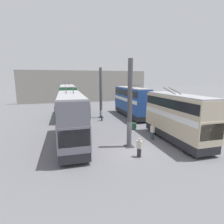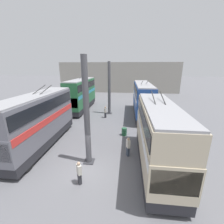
% 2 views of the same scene
% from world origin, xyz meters
% --- Properties ---
extents(ground_plane, '(240.00, 240.00, 0.00)m').
position_xyz_m(ground_plane, '(0.00, 0.00, 0.00)').
color(ground_plane, slate).
extents(depot_back_wall, '(0.50, 36.00, 8.86)m').
position_xyz_m(depot_back_wall, '(36.14, 0.00, 4.43)').
color(depot_back_wall, gray).
rests_on(depot_back_wall, ground_plane).
extents(support_column_near, '(0.81, 0.81, 8.39)m').
position_xyz_m(support_column_near, '(1.02, 0.00, 4.07)').
color(support_column_near, '#4C4C51').
rests_on(support_column_near, ground_plane).
extents(support_column_far, '(0.81, 0.81, 8.39)m').
position_xyz_m(support_column_far, '(14.57, 0.00, 4.07)').
color(support_column_far, '#4C4C51').
rests_on(support_column_far, ground_plane).
extents(bus_left_near, '(9.26, 2.54, 5.62)m').
position_xyz_m(bus_left_near, '(1.17, -5.37, 2.86)').
color(bus_left_near, black).
rests_on(bus_left_near, ground_plane).
extents(bus_left_far, '(11.46, 2.54, 5.73)m').
position_xyz_m(bus_left_far, '(14.37, -5.37, 2.92)').
color(bus_left_far, black).
rests_on(bus_left_far, ground_plane).
extents(bus_right_near, '(10.44, 2.54, 5.76)m').
position_xyz_m(bus_right_near, '(3.25, 5.37, 2.93)').
color(bus_right_near, black).
rests_on(bus_right_near, ground_plane).
extents(bus_right_mid, '(11.30, 2.54, 6.08)m').
position_xyz_m(bus_right_mid, '(16.70, 5.37, 3.11)').
color(bus_right_mid, black).
rests_on(bus_right_mid, ground_plane).
extents(person_aisle_foreground, '(0.48, 0.45, 1.68)m').
position_xyz_m(person_aisle_foreground, '(-1.41, -0.00, 0.89)').
color(person_aisle_foreground, '#2D2D33').
rests_on(person_aisle_foreground, ground_plane).
extents(person_by_left_row, '(0.48, 0.39, 1.77)m').
position_xyz_m(person_by_left_row, '(2.29, -3.20, 0.94)').
color(person_by_left_row, '#384251').
rests_on(person_by_left_row, ground_plane).
extents(person_aisle_midway, '(0.48, 0.37, 1.77)m').
position_xyz_m(person_aisle_midway, '(12.35, 0.34, 0.94)').
color(person_aisle_midway, '#2D2D33').
rests_on(person_aisle_midway, ground_plane).
extents(oil_drum, '(0.61, 0.61, 0.87)m').
position_xyz_m(oil_drum, '(6.41, -2.75, 0.43)').
color(oil_drum, '#235638').
rests_on(oil_drum, ground_plane).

